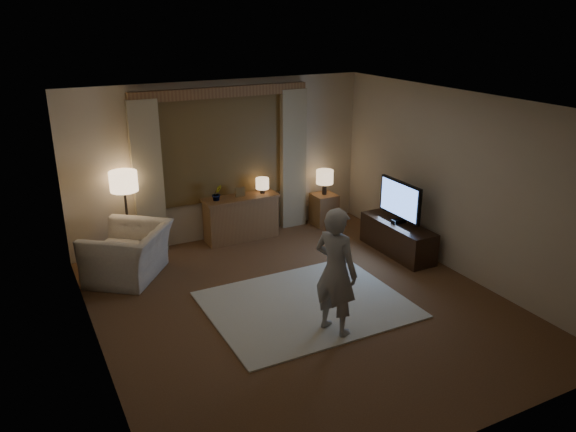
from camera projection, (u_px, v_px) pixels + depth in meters
room at (285, 198)px, 7.23m from camera, size 5.04×5.54×2.64m
rug at (307, 305)px, 7.29m from camera, size 2.50×2.00×0.02m
sideboard at (241, 219)px, 9.32m from camera, size 1.20×0.40×0.70m
picture_frame at (240, 193)px, 9.16m from camera, size 0.16×0.02×0.20m
plant at (217, 194)px, 8.97m from camera, size 0.17×0.13×0.30m
table_lamp_sideboard at (262, 184)px, 9.30m from camera, size 0.22×0.22×0.30m
floor_lamp at (124, 186)px, 8.24m from camera, size 0.41×0.41×1.40m
armchair at (129, 253)px, 7.95m from camera, size 1.47×1.50×0.73m
side_table at (324, 209)px, 9.98m from camera, size 0.40×0.40×0.56m
table_lamp_side at (325, 178)px, 9.78m from camera, size 0.30×0.30×0.44m
tv_stand at (397, 238)px, 8.80m from camera, size 0.45×1.40×0.50m
tv at (400, 200)px, 8.59m from camera, size 0.23×0.93×0.67m
person at (336, 271)px, 6.43m from camera, size 0.56×0.66×1.54m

